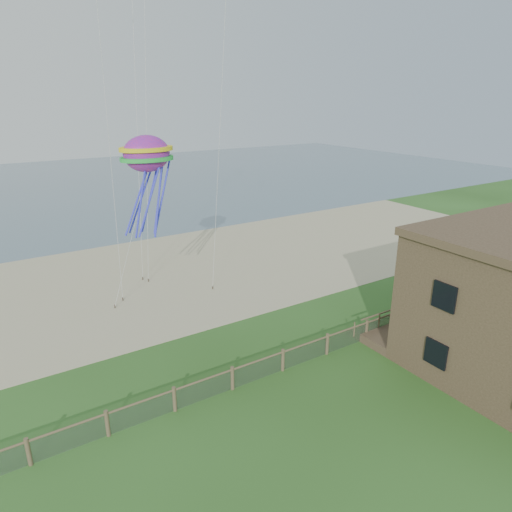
% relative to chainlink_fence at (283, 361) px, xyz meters
% --- Properties ---
extents(ground, '(160.00, 160.00, 0.00)m').
position_rel_chainlink_fence_xyz_m(ground, '(0.00, -6.00, -0.55)').
color(ground, '#2A4F1B').
rests_on(ground, ground).
extents(sand_beach, '(72.00, 20.00, 0.02)m').
position_rel_chainlink_fence_xyz_m(sand_beach, '(0.00, 16.00, -0.55)').
color(sand_beach, tan).
rests_on(sand_beach, ground).
extents(ocean, '(160.00, 68.00, 0.02)m').
position_rel_chainlink_fence_xyz_m(ocean, '(0.00, 60.00, -0.55)').
color(ocean, slate).
rests_on(ocean, ground).
extents(chainlink_fence, '(36.20, 0.20, 1.25)m').
position_rel_chainlink_fence_xyz_m(chainlink_fence, '(0.00, 0.00, 0.00)').
color(chainlink_fence, brown).
rests_on(chainlink_fence, ground).
extents(motel_deck, '(15.00, 2.00, 0.50)m').
position_rel_chainlink_fence_xyz_m(motel_deck, '(13.00, -1.00, -0.30)').
color(motel_deck, brown).
rests_on(motel_deck, ground).
extents(picnic_table, '(2.36, 2.12, 0.82)m').
position_rel_chainlink_fence_xyz_m(picnic_table, '(7.59, -1.69, -0.14)').
color(picnic_table, brown).
rests_on(picnic_table, ground).
extents(octopus_kite, '(3.57, 2.94, 6.39)m').
position_rel_chainlink_fence_xyz_m(octopus_kite, '(-3.24, 9.09, 8.23)').
color(octopus_kite, '#FF286A').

